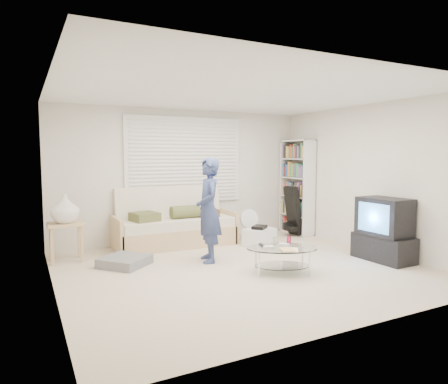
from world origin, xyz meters
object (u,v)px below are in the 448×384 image
tv_unit (384,230)px  coffee_table (282,252)px  futon_sofa (175,226)px  bookshelf (297,187)px

tv_unit → coffee_table: (-1.81, 0.16, -0.18)m
coffee_table → futon_sofa: bearing=107.4°
coffee_table → bookshelf: bearing=48.9°
tv_unit → coffee_table: bearing=175.0°
futon_sofa → coffee_table: futon_sofa is taller
tv_unit → bookshelf: bearing=87.0°
bookshelf → coffee_table: (-1.94, -2.22, -0.68)m
bookshelf → coffee_table: bookshelf is taller
futon_sofa → bookshelf: bookshelf is taller
futon_sofa → bookshelf: bearing=-2.3°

